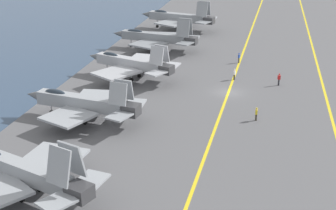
{
  "coord_description": "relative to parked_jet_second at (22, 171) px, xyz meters",
  "views": [
    {
      "loc": [
        -68.92,
        -7.42,
        25.67
      ],
      "look_at": [
        -12.91,
        5.81,
        2.9
      ],
      "focal_mm": 55.0,
      "sensor_mm": 36.0,
      "label": 1
    }
  ],
  "objects": [
    {
      "name": "crew_white_vest",
      "position": [
        37.51,
        -15.15,
        -1.53
      ],
      "size": [
        0.44,
        0.35,
        1.75
      ],
      "color": "#383328",
      "rests_on": "carrier_deck"
    },
    {
      "name": "parked_jet_sixth",
      "position": [
        67.72,
        0.06,
        0.16
      ],
      "size": [
        12.93,
        16.6,
        6.45
      ],
      "color": "gray",
      "rests_on": "carrier_deck"
    },
    {
      "name": "crew_red_vest",
      "position": [
        36.45,
        -21.84,
        -1.47
      ],
      "size": [
        0.42,
        0.46,
        1.85
      ],
      "color": "#232328",
      "rests_on": "carrier_deck"
    },
    {
      "name": "deck_stripe_centerline",
      "position": [
        31.77,
        -15.0,
        -2.49
      ],
      "size": [
        176.12,
        0.36,
        0.01
      ],
      "primitive_type": "cube",
      "color": "yellow",
      "rests_on": "carrier_deck"
    },
    {
      "name": "parked_jet_fifth",
      "position": [
        51.4,
        0.71,
        -0.15
      ],
      "size": [
        12.72,
        16.6,
        6.14
      ],
      "color": "gray",
      "rests_on": "carrier_deck"
    },
    {
      "name": "ground_plane",
      "position": [
        31.77,
        -15.0,
        -2.89
      ],
      "size": [
        2000.0,
        2000.0,
        0.0
      ],
      "primitive_type": "plane",
      "color": "#2D425B"
    },
    {
      "name": "parked_jet_fourth",
      "position": [
        34.37,
        0.2,
        -0.02
      ],
      "size": [
        14.1,
        15.32,
        5.9
      ],
      "color": "#A8AAAF",
      "rests_on": "carrier_deck"
    },
    {
      "name": "crew_yellow_vest",
      "position": [
        22.43,
        -19.57,
        -1.54
      ],
      "size": [
        0.4,
        0.29,
        1.74
      ],
      "color": "#383328",
      "rests_on": "carrier_deck"
    },
    {
      "name": "parked_jet_third",
      "position": [
        17.66,
        1.24,
        -0.18
      ],
      "size": [
        12.95,
        15.84,
        5.8
      ],
      "color": "#93999E",
      "rests_on": "carrier_deck"
    },
    {
      "name": "carrier_deck",
      "position": [
        31.77,
        -15.0,
        -2.69
      ],
      "size": [
        195.69,
        49.1,
        0.4
      ],
      "primitive_type": "cube",
      "color": "#565659",
      "rests_on": "ground"
    },
    {
      "name": "crew_blue_vest",
      "position": [
        46.54,
        -14.91,
        -1.54
      ],
      "size": [
        0.44,
        0.36,
        1.73
      ],
      "color": "#4C473D",
      "rests_on": "carrier_deck"
    },
    {
      "name": "parked_jet_second",
      "position": [
        0.0,
        0.0,
        0.0
      ],
      "size": [
        14.22,
        16.83,
        6.52
      ],
      "color": "#93999E",
      "rests_on": "carrier_deck"
    },
    {
      "name": "deck_stripe_foul_line",
      "position": [
        31.77,
        -28.51,
        -2.49
      ],
      "size": [
        175.97,
        8.0,
        0.01
      ],
      "primitive_type": "cube",
      "rotation": [
        0.0,
        0.0,
        0.04
      ],
      "color": "yellow",
      "rests_on": "carrier_deck"
    }
  ]
}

